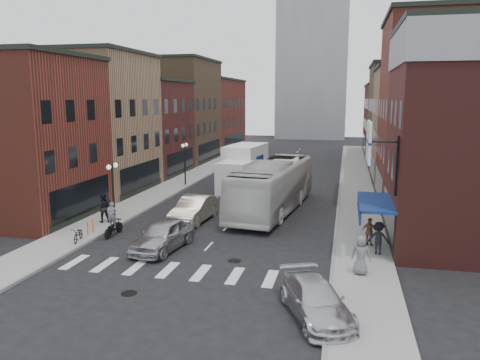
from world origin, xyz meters
name	(u,v)px	position (x,y,z in m)	size (l,w,h in m)	color
ground	(203,252)	(0.00, 0.00, 0.00)	(160.00, 160.00, 0.00)	black
sidewalk_left	(188,178)	(-8.50, 22.00, 0.07)	(3.00, 74.00, 0.15)	gray
sidewalk_right	(356,185)	(8.50, 22.00, 0.07)	(3.00, 74.00, 0.15)	gray
curb_left	(202,180)	(-7.00, 22.00, 0.00)	(0.20, 74.00, 0.16)	gray
curb_right	(340,185)	(7.00, 22.00, 0.00)	(0.20, 74.00, 0.16)	gray
crosswalk_stripes	(185,272)	(0.00, -3.00, 0.00)	(12.00, 2.20, 0.01)	silver
bldg_left_near	(14,137)	(-14.99, 4.50, 5.65)	(10.30, 9.20, 11.30)	maroon
bldg_left_mid_a	(87,123)	(-14.99, 14.00, 6.15)	(10.30, 10.20, 12.30)	#997554
bldg_left_mid_b	(137,127)	(-14.99, 24.00, 5.15)	(10.30, 10.20, 10.30)	#4C1E1B
bldg_left_far_a	(173,111)	(-14.99, 35.00, 6.65)	(10.30, 12.20, 13.30)	brown
bldg_left_far_b	(204,115)	(-14.99, 49.00, 5.65)	(10.30, 16.20, 11.30)	maroon
bldg_right_mid_a	(453,114)	(15.00, 14.00, 7.15)	(10.30, 10.20, 14.30)	maroon
bldg_right_mid_b	(429,126)	(14.99, 24.00, 5.65)	(10.30, 10.20, 11.30)	#997554
bldg_right_far_a	(414,117)	(14.99, 35.00, 6.15)	(10.30, 12.20, 12.30)	brown
bldg_right_far_b	(400,120)	(14.99, 49.00, 5.15)	(10.30, 16.20, 10.30)	#4C1E1B
awning_blue	(372,203)	(8.93, 2.50, 2.63)	(1.80, 5.00, 0.78)	navy
billboard_sign	(371,143)	(8.59, 0.50, 6.13)	(1.52, 3.00, 3.70)	black
distant_tower	(315,16)	(0.00, 78.00, 25.00)	(14.00, 14.00, 50.00)	#9399A0
streetlamp_near	(113,182)	(-7.40, 4.00, 2.91)	(0.32, 1.22, 4.11)	black
streetlamp_far	(185,156)	(-7.40, 18.00, 2.91)	(0.32, 1.22, 4.11)	black
bike_rack	(90,227)	(-7.60, 1.30, 0.55)	(0.08, 0.68, 0.80)	#D8590C
box_truck	(243,168)	(-1.81, 18.13, 1.96)	(3.42, 9.38, 3.97)	white
motorcycle_rider	(113,220)	(-6.29, 1.70, 0.99)	(0.60, 2.07, 2.11)	black
transit_bus	(273,186)	(2.26, 10.21, 1.90)	(3.19, 13.61, 3.79)	silver
sedan_left_near	(163,235)	(-2.31, -0.09, 0.84)	(1.98, 4.92, 1.68)	#AEAEB3
sedan_left_far	(194,209)	(-2.52, 6.00, 0.86)	(1.82, 5.21, 1.72)	beige
curb_car	(316,300)	(6.50, -6.43, 0.69)	(1.93, 4.75, 1.38)	silver
parked_bicycle	(78,234)	(-7.50, -0.17, 0.56)	(0.55, 1.56, 0.82)	black
ped_left_solo	(103,208)	(-8.20, 4.00, 1.14)	(0.96, 0.55, 1.97)	black
ped_right_a	(379,238)	(9.27, 1.32, 1.03)	(1.13, 0.56, 1.76)	black
ped_right_b	(370,232)	(8.88, 2.72, 0.95)	(0.93, 0.47, 1.59)	olive
ped_right_c	(361,255)	(8.29, -1.83, 1.09)	(0.92, 0.60, 1.87)	slate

